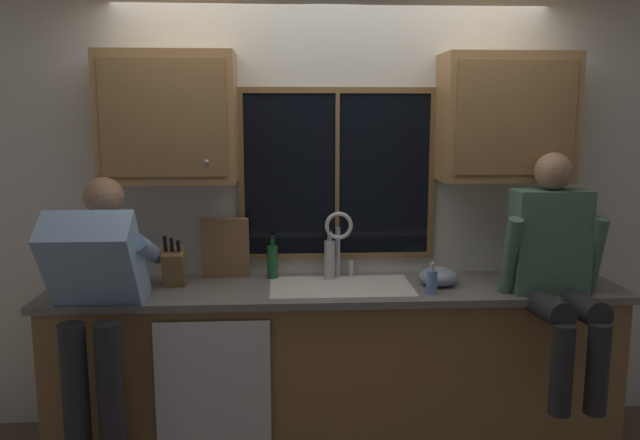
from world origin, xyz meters
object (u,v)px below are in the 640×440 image
(person_sitting_on_counter, at_px, (556,263))
(bottle_green_glass, at_px, (330,259))
(mixing_bowl, at_px, (438,277))
(person_standing, at_px, (97,299))
(bottle_tall_clear, at_px, (273,261))
(knife_block, at_px, (174,267))
(soap_dispenser, at_px, (432,282))
(cutting_board, at_px, (226,248))

(person_sitting_on_counter, xyz_separation_m, bottle_green_glass, (-1.17, 0.44, -0.06))
(mixing_bowl, bearing_deg, person_sitting_on_counter, -25.10)
(person_standing, distance_m, mixing_bowl, 1.85)
(person_sitting_on_counter, bearing_deg, mixing_bowl, 154.90)
(bottle_green_glass, distance_m, bottle_tall_clear, 0.34)
(person_standing, relative_size, bottle_tall_clear, 6.08)
(knife_block, bearing_deg, soap_dispenser, -9.69)
(person_sitting_on_counter, distance_m, bottle_tall_clear, 1.58)
(cutting_board, distance_m, bottle_green_glass, 0.61)
(person_sitting_on_counter, bearing_deg, bottle_green_glass, 159.56)
(person_sitting_on_counter, relative_size, bottle_green_glass, 4.21)
(person_sitting_on_counter, relative_size, bottle_tall_clear, 4.93)
(person_sitting_on_counter, relative_size, mixing_bowl, 5.67)
(soap_dispenser, relative_size, bottle_tall_clear, 0.70)
(cutting_board, bearing_deg, person_standing, -139.19)
(person_standing, height_order, person_sitting_on_counter, person_sitting_on_counter)
(person_standing, distance_m, cutting_board, 0.81)
(knife_block, bearing_deg, cutting_board, 28.38)
(cutting_board, bearing_deg, person_sitting_on_counter, -15.15)
(bottle_green_glass, bearing_deg, soap_dispenser, -33.12)
(mixing_bowl, bearing_deg, knife_block, 177.34)
(person_sitting_on_counter, height_order, soap_dispenser, person_sitting_on_counter)
(person_sitting_on_counter, bearing_deg, knife_block, 170.81)
(soap_dispenser, bearing_deg, bottle_tall_clear, 155.86)
(person_standing, distance_m, soap_dispenser, 1.75)
(mixing_bowl, relative_size, bottle_tall_clear, 0.87)
(person_sitting_on_counter, xyz_separation_m, knife_block, (-2.05, 0.33, -0.08))
(bottle_tall_clear, bearing_deg, person_sitting_on_counter, -17.63)
(bottle_green_glass, height_order, bottle_tall_clear, bottle_green_glass)
(person_standing, bearing_deg, bottle_tall_clear, 30.53)
(cutting_board, relative_size, bottle_tall_clear, 1.47)
(person_standing, relative_size, bottle_green_glass, 5.20)
(knife_block, height_order, bottle_tall_clear, knife_block)
(knife_block, height_order, bottle_green_glass, knife_block)
(person_sitting_on_counter, height_order, mixing_bowl, person_sitting_on_counter)
(knife_block, height_order, mixing_bowl, knife_block)
(cutting_board, relative_size, bottle_green_glass, 1.25)
(mixing_bowl, bearing_deg, bottle_green_glass, 164.14)
(person_standing, relative_size, mixing_bowl, 6.99)
(knife_block, distance_m, cutting_board, 0.32)
(knife_block, relative_size, soap_dispenser, 1.80)
(person_sitting_on_counter, bearing_deg, soap_dispenser, 171.92)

